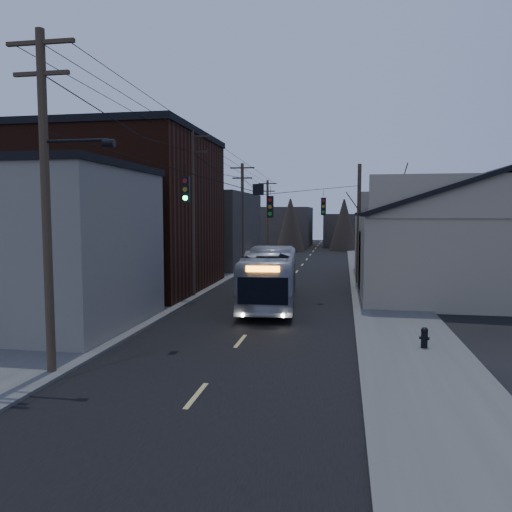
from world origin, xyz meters
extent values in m
plane|color=black|center=(0.00, 0.00, 0.00)|extent=(160.00, 160.00, 0.00)
cube|color=black|center=(0.00, 30.00, 0.01)|extent=(9.00, 110.00, 0.02)
cube|color=#474744|center=(-6.50, 30.00, 0.06)|extent=(4.00, 110.00, 0.12)
cube|color=#474744|center=(6.50, 30.00, 0.06)|extent=(4.00, 110.00, 0.12)
cube|color=slate|center=(-9.00, 9.00, 3.50)|extent=(8.00, 8.00, 7.00)
cube|color=black|center=(-10.00, 20.00, 5.00)|extent=(10.00, 12.00, 10.00)
cube|color=#36312B|center=(-9.50, 36.00, 3.50)|extent=(9.00, 14.00, 7.00)
cube|color=#80705D|center=(13.00, 25.00, 2.50)|extent=(16.00, 20.00, 5.00)
cube|color=black|center=(9.00, 25.00, 6.30)|extent=(8.16, 20.60, 2.86)
cube|color=#36312B|center=(-6.00, 65.00, 3.00)|extent=(10.00, 12.00, 6.00)
cube|color=#36312B|center=(7.00, 70.00, 2.50)|extent=(12.00, 14.00, 5.00)
cone|color=black|center=(6.50, 20.00, 3.60)|extent=(0.40, 0.40, 7.20)
cylinder|color=#382B1E|center=(-5.00, 3.00, 5.25)|extent=(0.28, 0.28, 10.50)
cube|color=#382B1E|center=(-5.00, 3.00, 10.10)|extent=(2.20, 0.12, 0.12)
cylinder|color=#382B1E|center=(-5.00, 18.00, 5.00)|extent=(0.28, 0.28, 10.00)
cube|color=#382B1E|center=(-5.00, 18.00, 9.60)|extent=(2.20, 0.12, 0.12)
cylinder|color=#382B1E|center=(-5.00, 33.00, 4.75)|extent=(0.28, 0.28, 9.50)
cube|color=#382B1E|center=(-5.00, 33.00, 9.10)|extent=(2.20, 0.12, 0.12)
cylinder|color=#382B1E|center=(-5.00, 48.00, 4.50)|extent=(0.28, 0.28, 9.00)
cube|color=#382B1E|center=(-5.00, 48.00, 8.60)|extent=(2.20, 0.12, 0.12)
cylinder|color=#382B1E|center=(5.00, 25.00, 4.25)|extent=(0.28, 0.28, 8.50)
cube|color=black|center=(-2.00, 7.50, 5.95)|extent=(0.28, 0.20, 1.00)
cube|color=black|center=(0.60, 12.00, 5.35)|extent=(0.28, 0.20, 1.00)
cube|color=black|center=(2.80, 18.00, 5.45)|extent=(0.28, 0.20, 1.00)
imported|color=#9EA1A9|center=(0.00, 16.24, 1.56)|extent=(3.51, 11.35, 3.11)
imported|color=#A0A3A7|center=(-4.30, 34.46, 0.77)|extent=(1.63, 4.68, 1.54)
cylinder|color=black|center=(6.94, 7.88, 0.42)|extent=(0.24, 0.24, 0.60)
sphere|color=black|center=(6.94, 7.88, 0.75)|extent=(0.26, 0.26, 0.26)
cylinder|color=black|center=(6.94, 7.88, 0.47)|extent=(0.37, 0.24, 0.12)
camera|label=1|loc=(3.94, -10.92, 5.03)|focal=35.00mm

